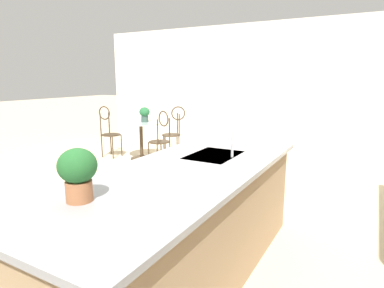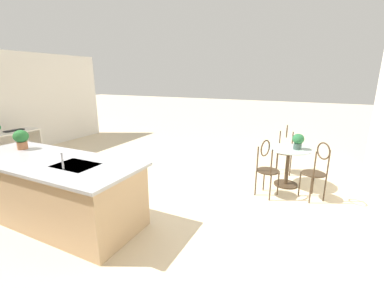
% 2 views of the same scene
% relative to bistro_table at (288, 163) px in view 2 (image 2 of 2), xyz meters
% --- Properties ---
extents(ground_plane, '(40.00, 40.00, 0.00)m').
position_rel_bistro_table_xyz_m(ground_plane, '(2.66, 1.90, -0.45)').
color(ground_plane, beige).
extents(kitchen_island, '(2.80, 1.06, 0.92)m').
position_rel_bistro_table_xyz_m(kitchen_island, '(2.96, 2.75, 0.02)').
color(kitchen_island, tan).
rests_on(kitchen_island, ground).
extents(bistro_table, '(0.80, 0.80, 0.74)m').
position_rel_bistro_table_xyz_m(bistro_table, '(0.00, 0.00, 0.00)').
color(bistro_table, '#3D2D1E').
rests_on(bistro_table, ground).
extents(chair_near_window, '(0.49, 0.52, 1.04)m').
position_rel_bistro_table_xyz_m(chair_near_window, '(0.28, 0.67, 0.13)').
color(chair_near_window, '#3D2D1E').
rests_on(chair_near_window, ground).
extents(chair_by_island, '(0.54, 0.54, 1.04)m').
position_rel_bistro_table_xyz_m(chair_by_island, '(-0.49, 0.46, 0.13)').
color(chair_by_island, '#3D2D1E').
rests_on(chair_by_island, ground).
extents(chair_toward_desk, '(0.40, 0.49, 1.04)m').
position_rel_bistro_table_xyz_m(chair_toward_desk, '(0.13, -0.73, 0.13)').
color(chair_toward_desk, '#3D2D1E').
rests_on(chair_toward_desk, ground).
extents(sink_faucet, '(0.02, 0.02, 0.22)m').
position_rel_bistro_table_xyz_m(sink_faucet, '(2.41, 2.93, 0.58)').
color(sink_faucet, '#B2B5BA').
rests_on(sink_faucet, kitchen_island).
extents(writing_desk, '(0.60, 1.20, 0.74)m').
position_rel_bistro_table_xyz_m(writing_desk, '(6.31, 1.36, 0.06)').
color(writing_desk, white).
rests_on(writing_desk, ground).
extents(keyboard, '(0.16, 0.44, 0.03)m').
position_rel_bistro_table_xyz_m(keyboard, '(6.33, 1.26, 0.31)').
color(keyboard, black).
rests_on(keyboard, writing_desk).
extents(potted_plant_on_table, '(0.21, 0.21, 0.29)m').
position_rel_bistro_table_xyz_m(potted_plant_on_table, '(-0.14, -0.01, 0.46)').
color(potted_plant_on_table, '#385147').
rests_on(potted_plant_on_table, bistro_table).
extents(potted_plant_counter_far, '(0.22, 0.22, 0.31)m').
position_rel_bistro_table_xyz_m(potted_plant_counter_far, '(3.81, 2.57, 0.65)').
color(potted_plant_counter_far, '#9E603D').
rests_on(potted_plant_counter_far, kitchen_island).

